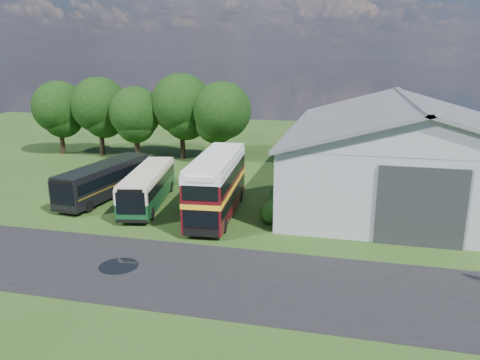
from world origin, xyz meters
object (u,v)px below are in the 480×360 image
(bus_green_single, at_px, (148,186))
(bus_maroon_double, at_px, (217,186))
(storage_shed, at_px, (404,145))
(bus_dark_single, at_px, (105,180))

(bus_green_single, distance_m, bus_maroon_double, 6.08)
(storage_shed, height_order, bus_dark_single, storage_shed)
(storage_shed, bearing_deg, bus_dark_single, -163.11)
(bus_green_single, xyz_separation_m, bus_maroon_double, (5.93, -1.10, 0.75))
(bus_green_single, xyz_separation_m, bus_dark_single, (-4.26, 0.89, 0.02))
(storage_shed, bearing_deg, bus_maroon_double, -145.92)
(storage_shed, height_order, bus_maroon_double, storage_shed)
(bus_green_single, bearing_deg, storage_shed, 11.68)
(bus_green_single, relative_size, bus_dark_single, 0.99)
(bus_maroon_double, bearing_deg, bus_green_single, 164.60)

